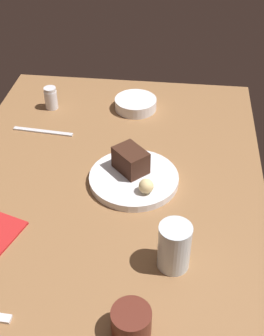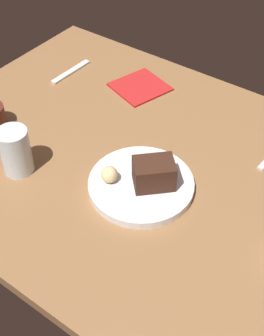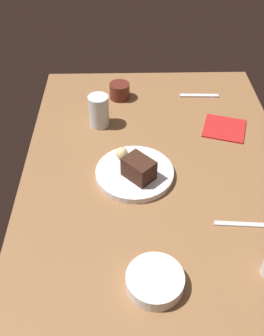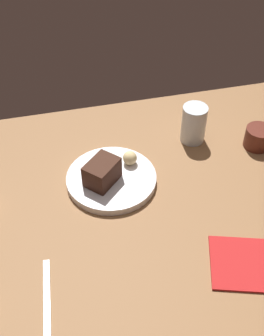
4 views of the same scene
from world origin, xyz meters
TOP-DOWN VIEW (x-y plane):
  - dining_table at (0.00, 0.00)cm, footprint 120.00×84.00cm
  - dessert_plate at (3.24, -7.30)cm, footprint 23.86×23.86cm
  - chocolate_cake_slice at (5.78, -6.15)cm, footprint 10.86×10.80cm
  - bread_roll at (-2.73, -11.12)cm, footprint 3.84×3.84cm
  - salt_shaker at (37.90, 24.20)cm, footprint 4.20×4.20cm
  - water_glass at (-23.50, -19.02)cm, footprint 7.12×7.12cm
  - side_bowl at (40.63, -3.58)cm, footprint 13.74×13.74cm
  - coffee_cup at (-40.77, -11.88)cm, footprint 7.75×7.75cm
  - butter_knife at (23.37, 23.26)cm, footprint 3.00×19.05cm

SIDE VIEW (x-z plane):
  - dining_table at x=0.00cm, z-range 0.00..3.00cm
  - butter_knife at x=23.37cm, z-range 3.00..3.50cm
  - dessert_plate at x=3.24cm, z-range 3.00..5.03cm
  - side_bowl at x=40.63cm, z-range 3.00..6.60cm
  - coffee_cup at x=-40.77cm, z-range 3.00..9.06cm
  - salt_shaker at x=37.90cm, z-range 2.95..10.38cm
  - bread_roll at x=-2.73cm, z-range 5.03..8.87cm
  - chocolate_cake_slice at x=5.78cm, z-range 5.03..11.41cm
  - water_glass at x=-23.50cm, z-range 3.00..14.41cm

